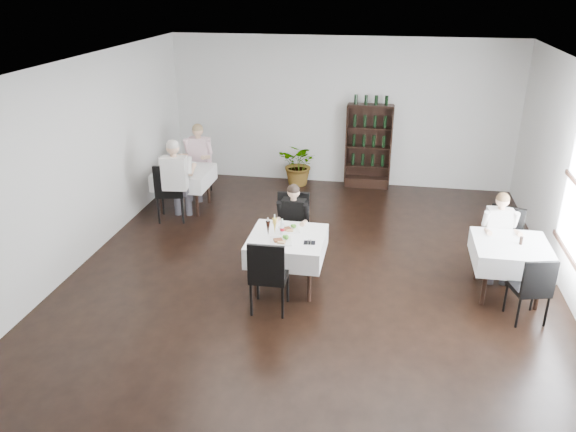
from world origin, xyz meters
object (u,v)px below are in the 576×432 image
object	(u,v)px
main_table	(287,246)
diner_main	(293,219)
potted_tree	(300,164)
wine_shelf	(368,147)

from	to	relation	value
main_table	diner_main	xyz separation A→B (m)	(-0.04, 0.65, 0.12)
main_table	potted_tree	bearing A→B (deg)	96.70
main_table	diner_main	distance (m)	0.66
diner_main	potted_tree	bearing A→B (deg)	97.35
wine_shelf	main_table	distance (m)	4.41
wine_shelf	potted_tree	bearing A→B (deg)	-174.14
wine_shelf	main_table	bearing A→B (deg)	-101.78
wine_shelf	diner_main	bearing A→B (deg)	-104.34
wine_shelf	main_table	world-z (taller)	wine_shelf
wine_shelf	potted_tree	size ratio (longest dim) A/B	1.93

